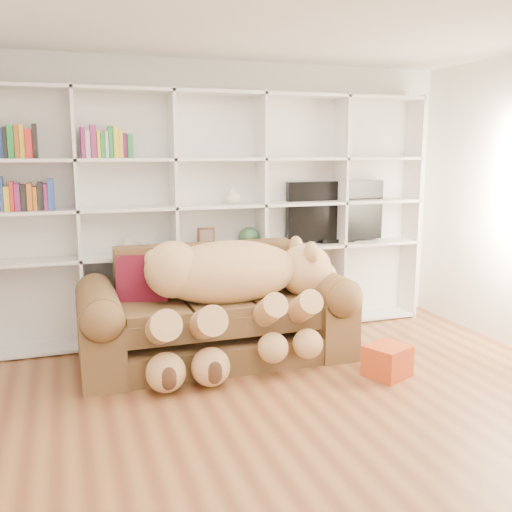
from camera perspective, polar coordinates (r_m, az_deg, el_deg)
name	(u,v)px	position (r m, az deg, el deg)	size (l,w,h in m)	color
floor	(314,440)	(3.87, 5.86, -17.82)	(5.00, 5.00, 0.00)	brown
wall_back	(213,199)	(5.79, -4.30, 5.70)	(5.00, 0.02, 2.70)	white
bookshelf	(193,205)	(5.60, -6.32, 5.05)	(4.43, 0.35, 2.40)	white
sofa	(216,317)	(5.11, -4.06, -6.15)	(2.34, 1.01, 0.99)	brown
teddy_bear	(233,286)	(4.86, -2.31, -3.01)	(1.85, 0.99, 1.07)	#DAB46D
throw_pillow	(143,280)	(5.06, -11.25, -2.41)	(0.44, 0.14, 0.44)	maroon
gift_box	(387,361)	(4.89, 13.00, -10.17)	(0.32, 0.30, 0.26)	#B43F18
tv	(335,212)	(6.13, 7.92, 4.35)	(1.10, 0.18, 0.65)	black
picture_frame	(206,238)	(5.61, -5.03, 1.76)	(0.17, 0.03, 0.21)	#51301C
green_vase	(249,237)	(5.74, -0.73, 1.86)	(0.21, 0.21, 0.21)	#2E5A35
figurine_tall	(127,247)	(5.49, -12.78, 0.88)	(0.07, 0.07, 0.15)	beige
figurine_short	(144,247)	(5.51, -11.14, 0.87)	(0.07, 0.07, 0.13)	beige
snow_globe	(165,247)	(5.54, -9.09, 0.88)	(0.10, 0.10, 0.10)	silver
shelf_vase	(233,195)	(5.64, -2.35, 6.07)	(0.16, 0.16, 0.16)	silver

